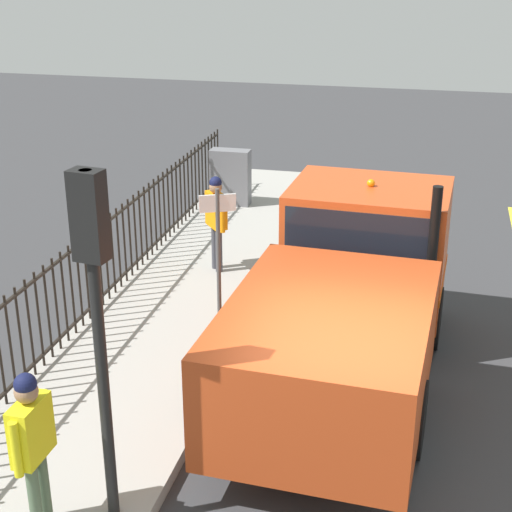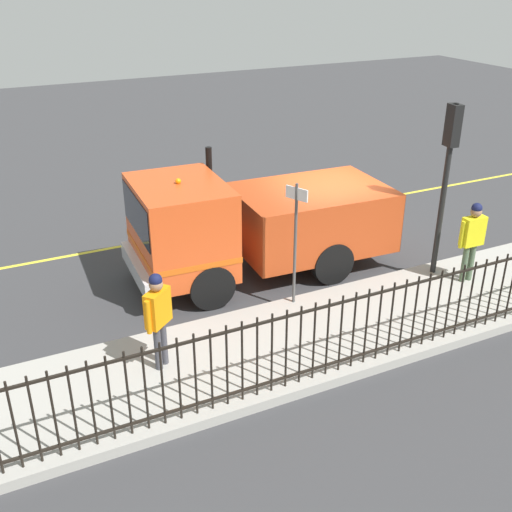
% 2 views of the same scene
% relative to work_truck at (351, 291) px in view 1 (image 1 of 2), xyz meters
% --- Properties ---
extents(ground_plane, '(52.78, 52.78, 0.00)m').
position_rel_work_truck_xyz_m(ground_plane, '(-0.28, 2.34, -1.31)').
color(ground_plane, '#38383A').
rests_on(ground_plane, ground).
extents(sidewalk_slab, '(2.75, 23.99, 0.18)m').
position_rel_work_truck_xyz_m(sidewalk_slab, '(3.00, 2.34, -1.22)').
color(sidewalk_slab, '#A3A099').
rests_on(sidewalk_slab, ground).
extents(work_truck, '(2.63, 5.97, 2.76)m').
position_rel_work_truck_xyz_m(work_truck, '(0.00, 0.00, 0.00)').
color(work_truck, '#D84C1E').
rests_on(work_truck, ground).
extents(worker_standing, '(0.49, 0.53, 1.77)m').
position_rel_work_truck_xyz_m(worker_standing, '(2.76, -2.86, -0.05)').
color(worker_standing, orange).
rests_on(worker_standing, sidewalk_slab).
extents(pedestrian_distant, '(0.24, 0.65, 1.79)m').
position_rel_work_truck_xyz_m(pedestrian_distant, '(2.62, 4.05, -0.04)').
color(pedestrian_distant, yellow).
rests_on(pedestrian_distant, sidewalk_slab).
extents(traffic_light_near, '(0.32, 0.25, 3.72)m').
position_rel_work_truck_xyz_m(traffic_light_near, '(1.99, 3.69, 1.52)').
color(traffic_light_near, black).
rests_on(traffic_light_near, sidewalk_slab).
extents(utility_cabinet, '(0.89, 0.38, 1.26)m').
position_rel_work_truck_xyz_m(utility_cabinet, '(3.53, -6.66, -0.50)').
color(utility_cabinet, slate).
rests_on(utility_cabinet, sidewalk_slab).
extents(street_sign, '(0.47, 0.23, 2.53)m').
position_rel_work_truck_xyz_m(street_sign, '(1.81, 0.23, 0.44)').
color(street_sign, '#4C4C4C').
rests_on(street_sign, sidewalk_slab).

